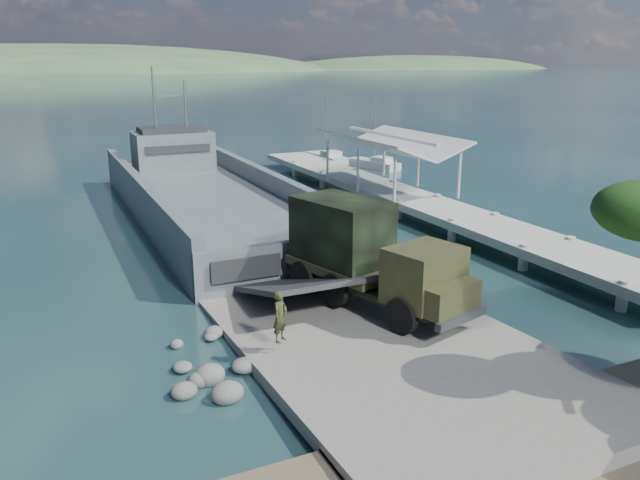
{
  "coord_description": "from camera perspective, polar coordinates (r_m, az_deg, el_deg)",
  "views": [
    {
      "loc": [
        -11.19,
        -19.11,
        10.52
      ],
      "look_at": [
        0.73,
        6.0,
        2.43
      ],
      "focal_mm": 35.0,
      "sensor_mm": 36.0,
      "label": 1
    }
  ],
  "objects": [
    {
      "name": "sailboat_far",
      "position": [
        66.36,
        0.62,
        7.47
      ],
      "size": [
        2.14,
        6.4,
        7.69
      ],
      "rotation": [
        0.0,
        0.0,
        0.05
      ],
      "color": "#BABABA",
      "rests_on": "ground"
    },
    {
      "name": "soldier",
      "position": [
        22.23,
        -3.64,
        -7.9
      ],
      "size": [
        0.82,
        0.78,
        1.88
      ],
      "primitive_type": "imported",
      "rotation": [
        0.0,
        0.0,
        0.65
      ],
      "color": "#24311B",
      "rests_on": "boat_ramp"
    },
    {
      "name": "pier",
      "position": [
        45.82,
        7.06,
        4.88
      ],
      "size": [
        6.4,
        44.0,
        6.1
      ],
      "color": "#A1A097",
      "rests_on": "ground"
    },
    {
      "name": "distant_headlands",
      "position": [
        582.42,
        -20.0,
        14.26
      ],
      "size": [
        1000.0,
        240.0,
        48.0
      ],
      "primitive_type": null,
      "color": "#334F31",
      "rests_on": "ground"
    },
    {
      "name": "ground",
      "position": [
        24.51,
        4.54,
        -9.23
      ],
      "size": [
        1400.0,
        1400.0,
        0.0
      ],
      "primitive_type": "plane",
      "color": "#193C3D",
      "rests_on": "ground"
    },
    {
      "name": "boat_ramp",
      "position": [
        23.63,
        5.78,
        -9.61
      ],
      "size": [
        10.0,
        18.0,
        0.5
      ],
      "primitive_type": "cube",
      "color": "slate",
      "rests_on": "ground"
    },
    {
      "name": "sailboat_near",
      "position": [
        63.08,
        5.06,
        6.92
      ],
      "size": [
        3.2,
        6.08,
        7.12
      ],
      "rotation": [
        0.0,
        0.0,
        0.27
      ],
      "color": "#BABABA",
      "rests_on": "ground"
    },
    {
      "name": "shoreline_rocks",
      "position": [
        22.8,
        -10.05,
        -11.51
      ],
      "size": [
        3.2,
        5.6,
        0.9
      ],
      "primitive_type": null,
      "color": "#565654",
      "rests_on": "ground"
    },
    {
      "name": "landing_craft",
      "position": [
        43.3,
        -10.25,
        3.11
      ],
      "size": [
        9.61,
        36.34,
        10.75
      ],
      "rotation": [
        0.0,
        0.0,
        -0.01
      ],
      "color": "#4D555B",
      "rests_on": "ground"
    },
    {
      "name": "military_truck",
      "position": [
        26.31,
        4.33,
        -1.35
      ],
      "size": [
        5.0,
        9.45,
        4.21
      ],
      "rotation": [
        0.0,
        0.0,
        0.27
      ],
      "color": "black",
      "rests_on": "boat_ramp"
    }
  ]
}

